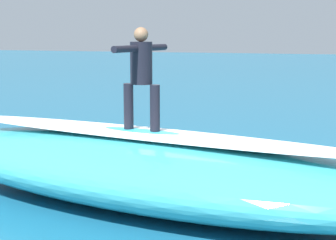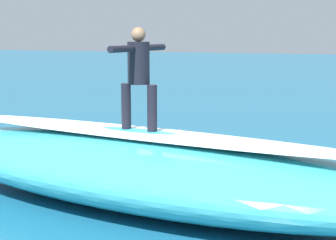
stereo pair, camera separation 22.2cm
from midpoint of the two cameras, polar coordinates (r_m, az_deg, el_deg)
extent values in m
plane|color=#196084|center=(11.03, 3.49, -5.46)|extent=(120.00, 120.00, 0.00)
ellipsoid|color=teal|center=(9.04, -1.67, -5.10)|extent=(9.64, 4.49, 1.11)
ellipsoid|color=white|center=(8.91, -1.69, -1.40)|extent=(7.94, 2.38, 0.08)
ellipsoid|color=#33B2D1|center=(8.97, -2.27, -1.30)|extent=(1.98, 0.77, 0.09)
cylinder|color=black|center=(9.03, -3.61, 1.44)|extent=(0.16, 0.16, 0.74)
cylinder|color=black|center=(8.78, -0.92, 1.23)|extent=(0.16, 0.16, 0.74)
cylinder|color=black|center=(8.84, -2.31, 5.86)|extent=(0.40, 0.40, 0.67)
sphere|color=#936B4C|center=(8.82, -2.33, 8.77)|extent=(0.23, 0.23, 0.23)
cylinder|color=black|center=(8.43, -4.04, 7.28)|extent=(0.20, 0.61, 0.11)
cylinder|color=black|center=(9.23, -0.76, 7.46)|extent=(0.20, 0.61, 0.11)
ellipsoid|color=yellow|center=(13.26, 2.49, -2.81)|extent=(1.72, 1.86, 0.06)
cylinder|color=black|center=(13.23, 2.50, -2.05)|extent=(0.77, 0.82, 0.29)
sphere|color=tan|center=(13.68, 1.65, -1.43)|extent=(0.21, 0.21, 0.21)
cylinder|color=black|center=(12.60, 4.24, -3.01)|extent=(0.55, 0.61, 0.13)
cylinder|color=black|center=(12.53, 3.53, -3.07)|extent=(0.55, 0.61, 0.13)
ellipsoid|color=white|center=(11.47, -11.40, -4.79)|extent=(0.97, 0.71, 0.10)
camera|label=1|loc=(0.11, -89.42, 0.09)|focal=59.39mm
camera|label=2|loc=(0.11, 90.58, -0.09)|focal=59.39mm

